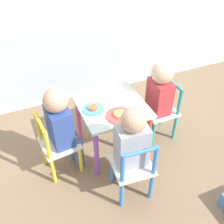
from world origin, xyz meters
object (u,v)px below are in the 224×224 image
object	(u,v)px
child_right	(158,94)
chair_teal	(162,111)
child_front	(131,143)
plate_left	(93,109)
child_left	(62,124)
chair_blue	(133,169)
chair_yellow	(57,145)
kids_table	(112,114)
plate_front	(120,115)

from	to	relation	value
child_right	chair_teal	bearing A→B (deg)	90.00
child_front	plate_left	size ratio (longest dim) A/B	4.68
child_left	child_front	distance (m)	0.50
chair_blue	plate_left	xyz separation A→B (m)	(-0.10, 0.45, 0.21)
child_left	child_right	bearing A→B (deg)	-92.86
chair_yellow	plate_left	world-z (taller)	chair_yellow
chair_blue	child_right	world-z (taller)	child_right
kids_table	chair_teal	xyz separation A→B (m)	(0.46, 0.00, -0.12)
child_right	chair_blue	bearing A→B (deg)	-44.07
kids_table	plate_front	size ratio (longest dim) A/B	2.45
kids_table	chair_yellow	xyz separation A→B (m)	(-0.45, -0.05, -0.12)
chair_blue	chair_teal	size ratio (longest dim) A/B	1.00
chair_yellow	chair_blue	size ratio (longest dim) A/B	1.00
kids_table	child_right	xyz separation A→B (m)	(0.40, 0.00, 0.07)
chair_blue	chair_teal	xyz separation A→B (m)	(0.50, 0.45, 0.00)
kids_table	chair_yellow	distance (m)	0.47
kids_table	chair_yellow	size ratio (longest dim) A/B	0.95
kids_table	plate_front	xyz separation A→B (m)	(-0.00, -0.14, 0.09)
kids_table	chair_blue	distance (m)	0.47
chair_teal	child_front	size ratio (longest dim) A/B	0.71
chair_blue	chair_teal	bearing A→B (deg)	-132.25
kids_table	child_front	world-z (taller)	child_front
chair_yellow	child_front	world-z (taller)	child_front
child_left	child_right	size ratio (longest dim) A/B	1.01
kids_table	plate_left	world-z (taller)	plate_left
plate_left	chair_teal	bearing A→B (deg)	0.03
child_front	plate_front	world-z (taller)	child_front
chair_yellow	chair_teal	size ratio (longest dim) A/B	1.00
plate_left	child_front	bearing A→B (deg)	-74.44
kids_table	chair_blue	world-z (taller)	chair_blue
child_left	child_front	bearing A→B (deg)	-140.58
child_front	child_left	bearing A→B (deg)	-39.36
chair_teal	chair_blue	bearing A→B (deg)	-47.75
child_left	child_right	distance (m)	0.79
child_front	plate_left	world-z (taller)	child_front
plate_left	plate_front	size ratio (longest dim) A/B	0.78
kids_table	chair_yellow	bearing A→B (deg)	-174.25
child_left	chair_teal	bearing A→B (deg)	-93.06
kids_table	child_front	size ratio (longest dim) A/B	0.67
chair_teal	plate_left	xyz separation A→B (m)	(-0.60, -0.00, 0.21)
child_left	child_front	xyz separation A→B (m)	(0.36, -0.35, -0.00)
chair_blue	child_front	distance (m)	0.19
child_front	child_right	xyz separation A→B (m)	(0.43, 0.39, 0.01)
child_front	kids_table	bearing A→B (deg)	-90.00
plate_left	child_left	bearing A→B (deg)	-170.86
chair_yellow	child_right	size ratio (longest dim) A/B	0.71
kids_table	child_front	xyz separation A→B (m)	(-0.04, -0.39, 0.06)
chair_yellow	child_front	bearing A→B (deg)	-135.60
chair_teal	child_left	distance (m)	0.87
chair_blue	child_left	xyz separation A→B (m)	(-0.35, 0.41, 0.18)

